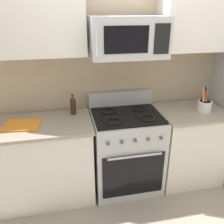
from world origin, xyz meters
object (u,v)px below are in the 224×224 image
Objects in this scene: range_oven at (126,150)px; bottle_soy at (73,105)px; microwave at (128,37)px; cutting_board at (22,125)px; utensil_crock at (205,105)px.

range_oven is 4.82× the size of bottle_soy.
microwave reaches higher than cutting_board.
microwave is 2.08× the size of cutting_board.
range_oven is 1.46× the size of microwave.
microwave reaches higher than utensil_crock.
cutting_board is 1.58× the size of bottle_soy.
bottle_soy is at bearing 162.82° from range_oven.
bottle_soy reaches higher than range_oven.
utensil_crock is 1.40× the size of bottle_soy.
microwave is at bearing -14.51° from bottle_soy.
range_oven is at bearing -89.96° from microwave.
bottle_soy reaches higher than cutting_board.
utensil_crock is at bearing -0.51° from cutting_board.
range_oven is 1.26m from microwave.
bottle_soy is at bearing 165.49° from microwave.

